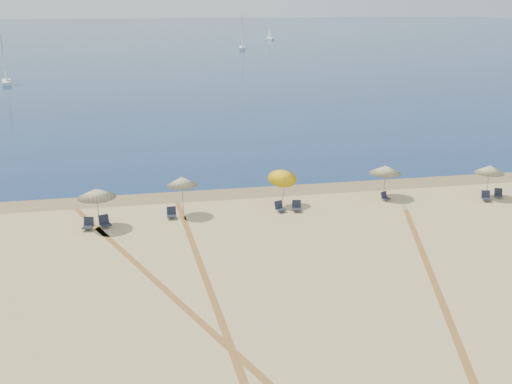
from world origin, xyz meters
The scene contains 19 objects.
ocean centered at (0.00, 225.00, 0.01)m, with size 500.00×500.00×0.00m, color #0C2151.
wet_sand centered at (0.00, 24.00, 0.00)m, with size 500.00×500.00×0.00m, color olive.
umbrella_1 centered at (-10.11, 19.07, 2.15)m, with size 2.35×2.35×2.50m.
umbrella_2 centered at (-4.81, 20.30, 2.24)m, with size 1.96×1.96×2.58m.
umbrella_3 centered at (2.00, 20.84, 2.10)m, with size 1.98×2.05×2.73m.
umbrella_4 centered at (9.52, 21.19, 2.00)m, with size 2.25×2.25×2.34m.
umbrella_5 centered at (16.75, 19.81, 2.01)m, with size 2.02×2.02×2.35m.
chair_1 centered at (-10.72, 18.62, 0.33)m, with size 0.74×0.82×0.74m.
chair_2 centered at (-9.75, 18.85, 0.33)m, with size 0.84×0.90×0.74m.
chair_3 centered at (-5.61, 19.65, 0.32)m, with size 0.60×0.70×0.72m.
chair_4 centered at (1.52, 19.54, 0.31)m, with size 0.77×0.83×0.70m.
chair_5 centered at (2.64, 19.40, 0.31)m, with size 0.68×0.77×0.71m.
chair_6 centered at (9.27, 20.34, 0.26)m, with size 0.68×0.72×0.60m.
chair_7 centered at (16.18, 18.93, 0.31)m, with size 0.73×0.81×0.71m.
chair_8 centered at (17.43, 19.42, 0.29)m, with size 0.74×0.79×0.65m.
sailboat_0 centered at (36.50, 186.75, 1.90)m, with size 2.43×4.33×6.27m.
sailboat_1 centered at (-29.13, 87.49, 2.42)m, with size 2.49×5.53×7.99m.
sailboat_2 centered at (20.67, 149.19, 2.82)m, with size 2.54×6.43×9.32m.
tire_tracks centered at (-1.66, 8.41, 0.00)m, with size 48.79×41.77×0.00m.
Camera 1 is at (-6.86, -16.03, 13.45)m, focal length 41.06 mm.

